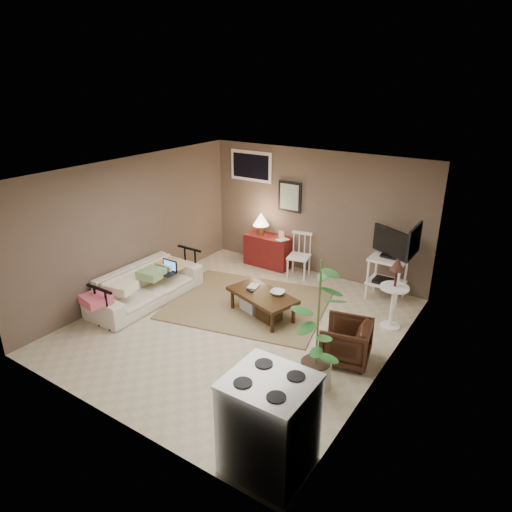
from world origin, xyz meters
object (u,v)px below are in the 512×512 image
Objects in this scene: tv_stand at (388,263)px; stove at (269,424)px; coffee_table at (262,303)px; sofa at (145,280)px; potted_plant at (318,322)px; side_table at (395,285)px; spindle_chair at (299,257)px; armchair at (346,340)px; red_console at (268,248)px.

tv_stand is 1.22× the size of stove.
stove is at bearing -55.75° from coffee_table.
potted_plant reaches higher than sofa.
side_table is (0.40, -0.89, 0.04)m from tv_stand.
spindle_chair is 1.34× the size of armchair.
stove reaches higher than armchair.
side_table is 3.34m from stove.
tv_stand reaches higher than coffee_table.
armchair is (3.55, 0.26, -0.08)m from sofa.
side_table is at bearing -68.74° from sofa.
armchair is (-0.23, -1.21, -0.39)m from side_table.
side_table is (1.85, 0.82, 0.47)m from coffee_table.
coffee_table is at bearing 143.41° from potted_plant.
sofa is 2.91m from spindle_chair.
potted_plant is (-0.32, -1.95, 0.22)m from side_table.
potted_plant is (3.47, -0.48, 0.53)m from sofa.
sofa is at bearing 153.02° from stove.
side_table is 1.80× the size of armchair.
spindle_chair is 0.67× the size of tv_stand.
armchair is at bearing -85.49° from tv_stand.
tv_stand is (3.39, 2.36, 0.27)m from sofa.
side_table is at bearing -65.80° from tv_stand.
coffee_table is at bearing -81.39° from spindle_chair.
potted_plant is at bearing 97.47° from stove.
tv_stand is at bearing 49.78° from coffee_table.
red_console is 3.10m from side_table.
spindle_chair reaches higher than sofa.
tv_stand is 1.99× the size of armchair.
sofa is at bearing -98.05° from armchair.
red_console reaches higher than spindle_chair.
red_console is (0.89, 2.51, -0.02)m from sofa.
potted_plant is at bearing -97.91° from sofa.
potted_plant is (1.79, -2.86, 0.53)m from spindle_chair.
coffee_table is 2.14m from red_console.
potted_plant is at bearing -57.96° from spindle_chair.
sofa is 1.88× the size of red_console.
stove is at bearing -92.41° from side_table.
coffee_table is 0.99× the size of tv_stand.
spindle_chair is at bearing 179.57° from tv_stand.
tv_stand reaches higher than armchair.
sofa is 1.62× the size of tv_stand.
potted_plant is (-0.09, -0.74, 0.61)m from armchair.
stove is (1.97, -4.23, 0.12)m from spindle_chair.
red_console is 3.49m from armchair.
stove is at bearing -65.05° from spindle_chair.
spindle_chair is at bearing -35.18° from sofa.
stove is (3.65, -1.86, 0.12)m from sofa.
red_console is at bearing -19.46° from sofa.
potted_plant is at bearing -18.82° from armchair.
red_console is 5.17m from stove.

